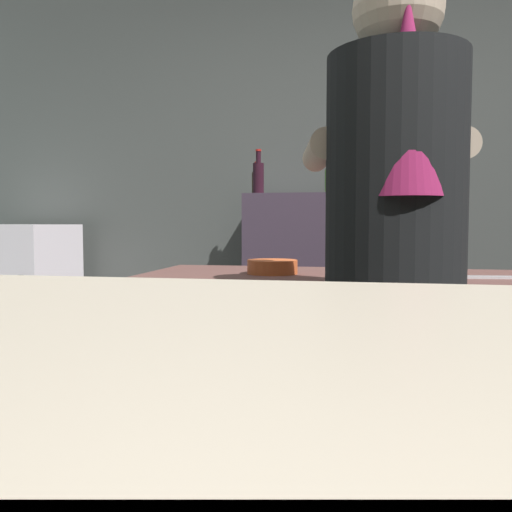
# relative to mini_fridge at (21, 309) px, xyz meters

# --- Properties ---
(wall_back) EXTENTS (5.20, 0.10, 2.70)m
(wall_back) POSITION_rel_mini_fridge_xyz_m (2.07, 0.45, 0.82)
(wall_back) COLOR #494D4A
(wall_back) RESTS_ON ground
(prep_counter) EXTENTS (2.10, 0.60, 0.90)m
(prep_counter) POSITION_rel_mini_fridge_xyz_m (2.42, -1.19, -0.08)
(prep_counter) COLOR brown
(prep_counter) RESTS_ON ground
(back_shelf) EXTENTS (0.78, 0.36, 1.24)m
(back_shelf) POSITION_rel_mini_fridge_xyz_m (1.82, 0.17, 0.09)
(back_shelf) COLOR #3F3241
(back_shelf) RESTS_ON ground
(mini_fridge) EXTENTS (0.57, 0.58, 1.06)m
(mini_fridge) POSITION_rel_mini_fridge_xyz_m (0.00, 0.00, 0.00)
(mini_fridge) COLOR white
(mini_fridge) RESTS_ON ground
(bartender) EXTENTS (0.47, 0.54, 1.70)m
(bartender) POSITION_rel_mini_fridge_xyz_m (2.18, -1.65, 0.45)
(bartender) COLOR #303640
(bartender) RESTS_ON ground
(mixing_bowl) EXTENTS (0.17, 0.17, 0.05)m
(mixing_bowl) POSITION_rel_mini_fridge_xyz_m (1.81, -1.21, 0.39)
(mixing_bowl) COLOR #C4562A
(mixing_bowl) RESTS_ON prep_counter
(chefs_knife) EXTENTS (0.24, 0.06, 0.01)m
(chefs_knife) POSITION_rel_mini_fridge_xyz_m (2.46, -1.24, 0.37)
(chefs_knife) COLOR silver
(chefs_knife) RESTS_ON prep_counter
(bottle_vinegar) EXTENTS (0.06, 0.06, 0.26)m
(bottle_vinegar) POSITION_rel_mini_fridge_xyz_m (1.51, 0.08, 0.81)
(bottle_vinegar) COLOR black
(bottle_vinegar) RESTS_ON back_shelf
(bottle_olive_oil) EXTENTS (0.07, 0.07, 0.20)m
(bottle_olive_oil) POSITION_rel_mini_fridge_xyz_m (1.49, 0.16, 0.79)
(bottle_olive_oil) COLOR black
(bottle_olive_oil) RESTS_ON back_shelf
(bottle_hot_sauce) EXTENTS (0.06, 0.06, 0.21)m
(bottle_hot_sauce) POSITION_rel_mini_fridge_xyz_m (1.92, 0.19, 0.79)
(bottle_hot_sauce) COLOR #4B8733
(bottle_hot_sauce) RESTS_ON back_shelf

